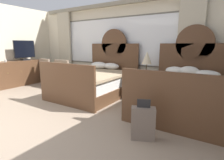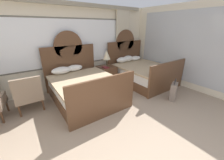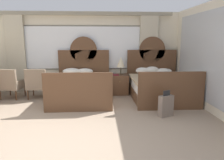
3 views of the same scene
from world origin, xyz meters
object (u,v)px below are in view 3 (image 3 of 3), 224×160
Objects in this scene: bed_near_window at (82,87)px; table_lamp_on_nightstand at (121,62)px; nightstand_between_beds at (119,84)px; armchair_by_window_centre at (10,84)px; suitcase_on_floor at (166,106)px; bed_near_mirror at (159,86)px; book_on_nightstand at (116,75)px; armchair_by_window_left at (37,83)px.

table_lamp_on_nightstand is at bearing 28.97° from bed_near_window.
armchair_by_window_centre is (-3.33, -0.41, 0.15)m from nightstand_between_beds.
bed_near_window is 3.43× the size of suitcase_on_floor.
nightstand_between_beds is 2.32m from suitcase_on_floor.
suitcase_on_floor is at bearing -99.72° from bed_near_mirror.
armchair_by_window_centre is at bearing -171.96° from table_lamp_on_nightstand.
table_lamp_on_nightstand is 0.47m from book_on_nightstand.
bed_near_window is 2.32× the size of armchair_by_window_centre.
nightstand_between_beds is 0.70× the size of armchair_by_window_centre.
suitcase_on_floor is at bearing -36.31° from bed_near_window.
table_lamp_on_nightstand is (1.24, 0.69, 0.66)m from bed_near_window.
book_on_nightstand reaches higher than suitcase_on_floor.
bed_near_mirror is at bearing -20.89° from book_on_nightstand.
bed_near_mirror is 2.32× the size of armchair_by_window_left.
armchair_by_window_centre reaches higher than nightstand_between_beds.
bed_near_mirror is (2.34, 0.01, 0.00)m from bed_near_window.
table_lamp_on_nightstand is at bearing 49.20° from nightstand_between_beds.
nightstand_between_beds is (1.17, 0.61, -0.06)m from bed_near_window.
bed_near_window is 1.20m from book_on_nightstand.
bed_near_window reaches higher than armchair_by_window_left.
table_lamp_on_nightstand is 2.23× the size of book_on_nightstand.
book_on_nightstand is 0.28× the size of armchair_by_window_left.
bed_near_window reaches higher than armchair_by_window_centre.
bed_near_mirror reaches higher than armchair_by_window_centre.
nightstand_between_beds is 1.11× the size of table_lamp_on_nightstand.
armchair_by_window_centre is (-3.40, -0.48, -0.58)m from table_lamp_on_nightstand.
bed_near_mirror is 3.33× the size of nightstand_between_beds.
bed_near_window is at bearing -8.55° from armchair_by_window_left.
bed_near_mirror is 1.32m from nightstand_between_beds.
armchair_by_window_centre is at bearing -174.86° from book_on_nightstand.
book_on_nightstand is (1.06, 0.50, 0.28)m from bed_near_window.
book_on_nightstand is 0.28× the size of armchair_by_window_centre.
nightstand_between_beds is 2.48× the size of book_on_nightstand.
bed_near_mirror is at bearing -27.38° from nightstand_between_beds.
suitcase_on_floor is at bearing -67.07° from nightstand_between_beds.
armchair_by_window_centre is (-0.80, 0.00, 0.00)m from armchair_by_window_left.
book_on_nightstand is (-1.28, 0.49, 0.27)m from bed_near_mirror.
bed_near_mirror is 4.51m from armchair_by_window_centre.
bed_near_window is at bearing -155.00° from book_on_nightstand.
table_lamp_on_nightstand reaches higher than suitcase_on_floor.
nightstand_between_beds is 0.70× the size of armchair_by_window_left.
bed_near_mirror is at bearing -3.05° from armchair_by_window_left.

